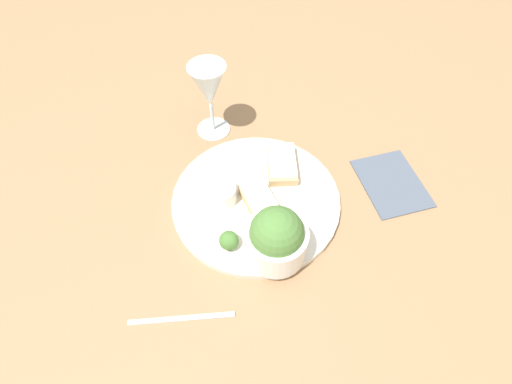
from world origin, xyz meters
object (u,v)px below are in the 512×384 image
Objects in this scene: salad_bowl at (276,238)px; fork at (182,318)px; sauce_ramekin at (221,192)px; napkin at (392,183)px; cheese_toast_near at (282,164)px; wine_glass at (208,89)px; cheese_toast_far at (262,203)px.

fork is (-0.04, 0.18, -0.06)m from salad_bowl.
sauce_ramekin reaches higher than fork.
sauce_ramekin is at bearing 72.60° from napkin.
sauce_ramekin reaches higher than cheese_toast_near.
wine_glass is at bearing -2.84° from salad_bowl.
wine_glass is 0.41m from napkin.
cheese_toast_near is at bearing -30.89° from salad_bowl.
sauce_ramekin is 0.23m from fork.
sauce_ramekin is 0.36× the size of fork.
cheese_toast_far reaches higher than fork.
sauce_ramekin is at bearing -38.53° from fork.
fork is at bearing 99.61° from napkin.
sauce_ramekin is 0.08m from cheese_toast_far.
cheese_toast_near is 0.34m from fork.
cheese_toast_far is 0.61× the size of fork.
salad_bowl reaches higher than sauce_ramekin.
cheese_toast_far is (0.09, -0.02, -0.03)m from salad_bowl.
cheese_toast_near and cheese_toast_far have the same top height.
sauce_ramekin is 0.35× the size of napkin.
napkin is (0.04, -0.28, -0.06)m from salad_bowl.
salad_bowl is at bearing 98.47° from napkin.
wine_glass is at bearing -16.83° from sauce_ramekin.
wine_glass reaches higher than fork.
cheese_toast_near is 1.11× the size of cheese_toast_far.
napkin and fork have the same top height.
cheese_toast_near is (0.02, -0.14, -0.01)m from sauce_ramekin.
salad_bowl is at bearing -78.66° from fork.
sauce_ramekin is 0.54× the size of cheese_toast_near.
wine_glass is 1.03× the size of fork.
cheese_toast_far is 0.24m from fork.
napkin is at bearing -101.13° from cheese_toast_far.
cheese_toast_near is at bearing -82.34° from sauce_ramekin.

